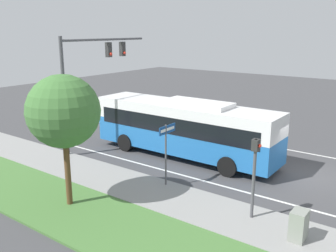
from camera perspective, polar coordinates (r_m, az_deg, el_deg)
The scene contains 10 objects.
ground_plane at distance 20.07m, azimuth 20.54°, elevation -7.16°, with size 80.00×80.00×0.00m, color #424244.
sidewalk at distance 14.66m, azimuth 13.54°, elevation -14.61°, with size 2.80×80.00×0.12m.
lane_divider_near at distance 16.87m, azimuth 17.06°, elevation -11.02°, with size 0.14×30.00×0.01m.
lane_divider_far at distance 23.38m, azimuth 23.02°, elevation -4.34°, with size 0.14×30.00×0.01m.
bus at distance 21.07m, azimuth 2.47°, elevation 0.03°, with size 2.67×11.02×3.32m.
signal_gantry at distance 22.72m, azimuth -11.72°, elevation 8.52°, with size 6.81×0.41×6.75m.
pedestrian_signal at distance 14.26m, azimuth 13.06°, elevation -6.01°, with size 0.28×0.34×3.23m.
street_sign at distance 16.92m, azimuth -0.24°, elevation -2.90°, with size 1.19×0.08×2.98m.
utility_cabinet at distance 13.84m, azimuth 19.29°, elevation -14.10°, with size 0.68×0.50×1.07m.
roadside_tree at distance 15.10m, azimuth -15.65°, elevation 2.11°, with size 2.89×2.89×5.36m.
Camera 1 is at (-18.18, -4.66, 7.10)m, focal length 40.00 mm.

